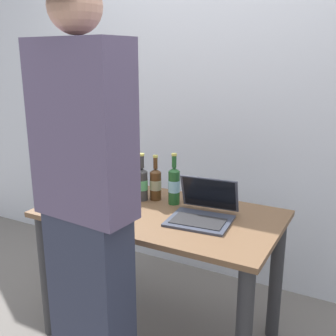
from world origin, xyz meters
The scene contains 8 objects.
ground_plane centered at (0.00, 0.00, 0.00)m, with size 8.00×8.00×0.00m, color slate.
desk centered at (0.00, 0.00, 0.61)m, with size 1.28×0.71×0.77m.
laptop centered at (0.24, 0.02, 0.81)m, with size 0.34×0.35×0.20m.
beer_bottle_brown centered at (-0.18, 0.11, 0.88)m, with size 0.07×0.07×0.28m.
beer_bottle_green centered at (-0.12, 0.15, 0.87)m, with size 0.07×0.07×0.27m.
beer_bottle_dark centered at (0.01, 0.14, 0.89)m, with size 0.07×0.07×0.29m.
person_figure centered at (-0.01, -0.60, 0.97)m, with size 0.42×0.29×1.88m.
back_wall centered at (0.00, 0.85, 1.30)m, with size 6.00×0.10×2.60m, color silver.
Camera 1 is at (1.00, -1.79, 1.58)m, focal length 43.27 mm.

